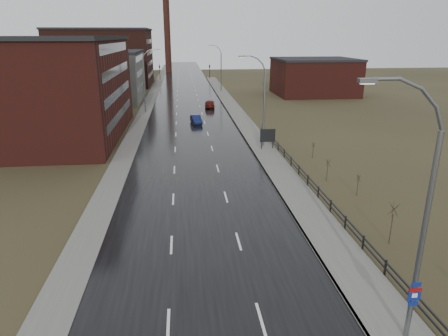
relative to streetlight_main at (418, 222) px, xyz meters
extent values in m
cube|color=black|center=(-8.47, 58.00, -6.03)|extent=(14.00, 300.00, 0.06)
cube|color=#595651|center=(0.13, 33.00, -5.97)|extent=(3.20, 180.00, 0.18)
cube|color=slate|center=(-1.39, 33.00, -5.97)|extent=(0.16, 180.00, 0.18)
cube|color=#595651|center=(-16.67, 58.00, -6.00)|extent=(2.40, 260.00, 0.12)
cube|color=#471914|center=(-29.47, 43.00, 0.44)|extent=(22.00, 28.00, 13.00)
cube|color=black|center=(-29.47, 43.00, 7.19)|extent=(22.44, 28.56, 0.50)
cube|color=black|center=(-18.49, 43.00, -3.06)|extent=(0.06, 22.40, 1.20)
cube|color=black|center=(-18.49, 43.00, -0.06)|extent=(0.06, 22.40, 1.20)
cube|color=black|center=(-18.49, 43.00, 2.94)|extent=(0.06, 22.40, 1.20)
cube|color=black|center=(-18.49, 43.00, 5.94)|extent=(0.06, 22.40, 1.20)
cube|color=slate|center=(-26.47, 76.00, -1.06)|extent=(16.00, 20.00, 10.00)
cube|color=black|center=(-26.47, 76.00, 4.19)|extent=(16.32, 20.40, 0.50)
cube|color=black|center=(-18.49, 76.00, -3.06)|extent=(0.06, 16.00, 1.20)
cube|color=black|center=(-18.49, 76.00, -0.06)|extent=(0.06, 16.00, 1.20)
cube|color=black|center=(-18.49, 76.00, 2.94)|extent=(0.06, 16.00, 1.20)
cube|color=#331611|center=(-31.47, 106.00, 1.44)|extent=(26.00, 24.00, 15.00)
cube|color=black|center=(-31.47, 106.00, 9.19)|extent=(26.52, 24.48, 0.50)
cube|color=black|center=(-18.49, 106.00, -3.06)|extent=(0.06, 19.20, 1.20)
cube|color=black|center=(-18.49, 106.00, -0.06)|extent=(0.06, 19.20, 1.20)
cube|color=black|center=(-18.49, 106.00, 2.94)|extent=(0.06, 19.20, 1.20)
cube|color=black|center=(-18.49, 106.00, 5.94)|extent=(0.06, 19.20, 1.20)
cube|color=#471914|center=(21.83, 80.00, -2.06)|extent=(18.00, 16.00, 8.00)
cube|color=black|center=(21.83, 80.00, 2.19)|extent=(18.36, 16.32, 0.50)
cylinder|color=#331611|center=(-14.47, 148.00, 8.94)|extent=(2.40, 2.40, 30.00)
cylinder|color=slate|center=(0.33, 0.00, -1.06)|extent=(0.24, 0.24, 10.00)
cylinder|color=slate|center=(0.14, 0.00, 4.40)|extent=(0.57, 0.14, 1.12)
cylinder|color=slate|center=(-0.41, 0.00, 5.22)|extent=(0.91, 0.14, 0.91)
cylinder|color=slate|center=(-1.22, 0.00, 5.76)|extent=(1.12, 0.14, 0.57)
cylinder|color=slate|center=(-2.19, 0.00, 5.95)|extent=(1.15, 0.14, 0.14)
cube|color=slate|center=(-2.94, 0.00, 5.90)|extent=(0.70, 0.28, 0.18)
cube|color=silver|center=(-2.94, 0.00, 5.80)|extent=(0.50, 0.20, 0.04)
cube|color=navy|center=(0.33, -0.12, -3.01)|extent=(0.45, 0.04, 0.22)
cube|color=navy|center=(0.33, -0.12, -3.51)|extent=(0.60, 0.04, 0.65)
cube|color=maroon|center=(0.33, -0.13, -3.28)|extent=(0.60, 0.04, 0.20)
cube|color=navy|center=(0.33, -0.12, -4.01)|extent=(0.45, 0.04, 0.22)
cube|color=silver|center=(0.33, -0.14, -3.56)|extent=(0.26, 0.02, 0.22)
cylinder|color=slate|center=(0.33, 34.00, -1.31)|extent=(0.24, 0.24, 9.50)
cylinder|color=slate|center=(0.16, 34.00, 3.84)|extent=(0.51, 0.14, 0.98)
cylinder|color=slate|center=(-0.32, 34.00, 4.56)|extent=(0.81, 0.14, 0.81)
cylinder|color=slate|center=(-1.03, 34.00, 5.04)|extent=(0.98, 0.14, 0.51)
cylinder|color=slate|center=(-1.87, 34.00, 5.20)|extent=(1.01, 0.14, 0.14)
cube|color=slate|center=(-2.56, 34.00, 5.15)|extent=(0.70, 0.28, 0.18)
cube|color=silver|center=(-2.56, 34.00, 5.05)|extent=(0.50, 0.20, 0.04)
cylinder|color=slate|center=(-16.47, 60.00, -1.31)|extent=(0.24, 0.24, 9.50)
cylinder|color=slate|center=(-16.30, 60.00, 3.84)|extent=(0.51, 0.14, 0.98)
cylinder|color=slate|center=(-15.83, 60.00, 4.56)|extent=(0.81, 0.14, 0.81)
cylinder|color=slate|center=(-15.11, 60.00, 5.04)|extent=(0.98, 0.14, 0.51)
cylinder|color=slate|center=(-14.27, 60.00, 5.20)|extent=(1.01, 0.14, 0.14)
cube|color=slate|center=(-13.59, 60.00, 5.15)|extent=(0.70, 0.28, 0.18)
cube|color=silver|center=(-13.59, 60.00, 5.05)|extent=(0.50, 0.20, 0.04)
cylinder|color=slate|center=(0.33, 88.00, -1.31)|extent=(0.24, 0.24, 9.50)
cylinder|color=slate|center=(0.16, 88.00, 3.84)|extent=(0.51, 0.14, 0.98)
cylinder|color=slate|center=(-0.32, 88.00, 4.56)|extent=(0.81, 0.14, 0.81)
cylinder|color=slate|center=(-1.03, 88.00, 5.04)|extent=(0.98, 0.14, 0.51)
cylinder|color=slate|center=(-1.87, 88.00, 5.20)|extent=(1.01, 0.14, 0.14)
cube|color=slate|center=(-2.56, 88.00, 5.15)|extent=(0.70, 0.28, 0.18)
cube|color=silver|center=(-2.56, 88.00, 5.05)|extent=(0.50, 0.20, 0.04)
cube|color=black|center=(1.83, 2.00, -5.51)|extent=(0.10, 0.10, 1.10)
cube|color=black|center=(1.83, 5.00, -5.51)|extent=(0.10, 0.10, 1.10)
cube|color=black|center=(1.83, 8.00, -5.51)|extent=(0.10, 0.10, 1.10)
cube|color=black|center=(1.83, 11.00, -5.51)|extent=(0.10, 0.10, 1.10)
cube|color=black|center=(1.83, 14.00, -5.51)|extent=(0.10, 0.10, 1.10)
cube|color=black|center=(1.83, 17.00, -5.51)|extent=(0.10, 0.10, 1.10)
cube|color=black|center=(1.83, 20.00, -5.51)|extent=(0.10, 0.10, 1.10)
cube|color=black|center=(1.83, 23.00, -5.51)|extent=(0.10, 0.10, 1.10)
cube|color=black|center=(1.83, 26.00, -5.51)|extent=(0.10, 0.10, 1.10)
cube|color=black|center=(1.83, 29.00, -5.51)|extent=(0.10, 0.10, 1.10)
cube|color=black|center=(1.83, 32.00, -5.51)|extent=(0.10, 0.10, 1.10)
cube|color=black|center=(1.83, 35.00, -5.51)|extent=(0.10, 0.10, 1.10)
cube|color=black|center=(1.83, 38.00, -5.51)|extent=(0.10, 0.10, 1.10)
cube|color=black|center=(1.83, 41.00, -5.51)|extent=(0.10, 0.10, 1.10)
cube|color=black|center=(1.83, 16.50, -5.11)|extent=(0.08, 53.00, 0.10)
cube|color=black|center=(1.83, 16.50, -5.51)|extent=(0.08, 53.00, 0.10)
cylinder|color=#382D23|center=(4.05, 8.70, -4.95)|extent=(0.08, 0.08, 2.22)
cylinder|color=#382D23|center=(4.10, 8.70, -3.51)|extent=(0.04, 0.74, 0.87)
cylinder|color=#382D23|center=(4.07, 8.75, -3.51)|extent=(0.70, 0.27, 0.88)
cylinder|color=#382D23|center=(4.01, 8.73, -3.51)|extent=(0.41, 0.63, 0.89)
cylinder|color=#382D23|center=(4.01, 8.67, -3.51)|extent=(0.41, 0.63, 0.89)
cylinder|color=#382D23|center=(4.07, 8.66, -3.51)|extent=(0.70, 0.27, 0.88)
cylinder|color=#382D23|center=(5.50, 17.30, -5.34)|extent=(0.08, 0.08, 1.43)
cylinder|color=#382D23|center=(5.55, 17.30, -4.41)|extent=(0.04, 0.49, 0.57)
cylinder|color=#382D23|center=(5.51, 17.34, -4.41)|extent=(0.47, 0.19, 0.58)
cylinder|color=#382D23|center=(5.46, 17.33, -4.41)|extent=(0.28, 0.42, 0.59)
cylinder|color=#382D23|center=(5.46, 17.27, -4.41)|extent=(0.28, 0.42, 0.59)
cylinder|color=#382D23|center=(5.51, 17.25, -4.41)|extent=(0.47, 0.19, 0.58)
cylinder|color=#382D23|center=(4.14, 21.26, -5.26)|extent=(0.08, 0.08, 1.60)
cylinder|color=#382D23|center=(4.19, 21.26, -4.21)|extent=(0.04, 0.54, 0.64)
cylinder|color=#382D23|center=(4.16, 21.30, -4.21)|extent=(0.52, 0.21, 0.64)
cylinder|color=#382D23|center=(4.10, 21.28, -4.21)|extent=(0.31, 0.46, 0.65)
cylinder|color=#382D23|center=(4.10, 21.23, -4.21)|extent=(0.31, 0.46, 0.65)
cylinder|color=#382D23|center=(4.16, 21.21, -4.21)|extent=(0.52, 0.21, 0.64)
cylinder|color=#382D23|center=(5.19, 28.85, -5.37)|extent=(0.08, 0.08, 1.37)
cylinder|color=#382D23|center=(5.24, 28.85, -4.48)|extent=(0.04, 0.47, 0.55)
cylinder|color=#382D23|center=(5.20, 28.90, -4.48)|extent=(0.45, 0.18, 0.55)
cylinder|color=#382D23|center=(5.15, 28.88, -4.48)|extent=(0.27, 0.40, 0.56)
cylinder|color=#382D23|center=(5.15, 28.83, -4.48)|extent=(0.27, 0.40, 0.56)
cylinder|color=#382D23|center=(5.20, 28.81, -4.48)|extent=(0.45, 0.18, 0.55)
cube|color=black|center=(-0.09, 32.83, -5.16)|extent=(0.10, 0.10, 1.80)
cube|color=black|center=(1.35, 32.83, -5.16)|extent=(0.10, 0.10, 1.80)
cube|color=silver|center=(0.63, 32.78, -4.20)|extent=(1.80, 0.08, 1.52)
cube|color=black|center=(0.63, 32.73, -4.20)|extent=(1.90, 0.04, 1.62)
cylinder|color=black|center=(-16.47, 118.00, -3.46)|extent=(0.16, 0.16, 5.20)
imported|color=black|center=(-16.47, 118.00, -1.31)|extent=(0.58, 2.73, 1.10)
sphere|color=#FF190C|center=(-16.47, 117.85, -1.01)|extent=(0.18, 0.18, 0.18)
cylinder|color=black|center=(-0.47, 118.00, -3.46)|extent=(0.16, 0.16, 5.20)
imported|color=black|center=(-0.47, 118.00, -1.31)|extent=(0.58, 2.73, 1.10)
sphere|color=#FF190C|center=(-0.47, 117.85, -1.01)|extent=(0.18, 0.18, 0.18)
imported|color=#0D1643|center=(-7.56, 49.12, -5.39)|extent=(1.91, 4.19, 1.33)
imported|color=#55130E|center=(-4.32, 63.86, -5.26)|extent=(2.15, 4.77, 1.59)
camera|label=1|loc=(-9.74, -14.27, 7.47)|focal=32.00mm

